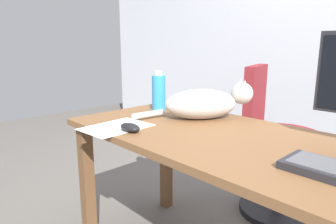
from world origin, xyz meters
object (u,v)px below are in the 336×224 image
(cat, at_px, (205,103))
(water_bottle, at_px, (159,92))
(office_chair, at_px, (274,151))
(computer_mouse, at_px, (130,127))

(cat, xyz_separation_m, water_bottle, (-0.31, -0.03, 0.02))
(office_chair, relative_size, cat, 1.88)
(cat, distance_m, water_bottle, 0.31)
(office_chair, distance_m, computer_mouse, 1.05)
(office_chair, bearing_deg, water_bottle, -123.52)
(office_chair, bearing_deg, cat, -99.24)
(office_chair, bearing_deg, computer_mouse, -99.35)
(office_chair, relative_size, computer_mouse, 8.61)
(office_chair, height_order, computer_mouse, office_chair)
(office_chair, height_order, water_bottle, office_chair)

